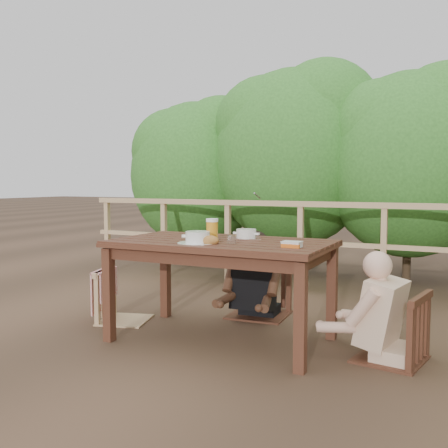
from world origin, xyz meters
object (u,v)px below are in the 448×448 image
at_px(soup_near, 198,238).
at_px(beer_glass, 212,230).
at_px(diner_right, 397,272).
at_px(soup_far, 246,235).
at_px(butter_tub, 292,245).
at_px(table, 221,291).
at_px(chair_right, 391,295).
at_px(chair_left, 124,273).
at_px(woman, 260,250).
at_px(chair_far, 259,260).
at_px(bread_roll, 210,241).
at_px(tumbler, 232,241).

relative_size(soup_near, beer_glass, 1.66).
relative_size(diner_right, soup_far, 4.63).
height_order(diner_right, butter_tub, diner_right).
height_order(table, butter_tub, butter_tub).
bearing_deg(chair_right, soup_far, -86.06).
distance_m(table, soup_far, 0.49).
xyz_separation_m(chair_left, beer_glass, (0.93, -0.12, 0.42)).
height_order(woman, butter_tub, woman).
distance_m(chair_far, beer_glass, 0.88).
xyz_separation_m(table, soup_near, (-0.09, -0.21, 0.43)).
relative_size(chair_left, butter_tub, 6.48).
distance_m(diner_right, bread_roll, 1.31).
distance_m(chair_left, woman, 1.23).
bearing_deg(bread_roll, butter_tub, 6.50).
bearing_deg(soup_near, soup_far, 65.57).
bearing_deg(beer_glass, soup_near, -93.92).
distance_m(bread_roll, tumbler, 0.16).
xyz_separation_m(woman, diner_right, (1.29, -0.72, 0.01)).
xyz_separation_m(table, diner_right, (1.28, 0.10, 0.23)).
bearing_deg(bread_roll, tumbler, 22.93).
bearing_deg(beer_glass, table, 7.14).
height_order(chair_far, bread_roll, chair_far).
bearing_deg(soup_far, diner_right, -5.95).
xyz_separation_m(chair_right, bread_roll, (-1.22, -0.33, 0.35)).
bearing_deg(soup_far, chair_right, -6.11).
bearing_deg(table, bread_roll, -83.77).
bearing_deg(chair_far, chair_left, -149.33).
bearing_deg(soup_near, chair_left, 160.29).
relative_size(chair_right, woman, 0.75).
distance_m(table, beer_glass, 0.48).
relative_size(chair_far, diner_right, 0.84).
xyz_separation_m(chair_far, woman, (0.00, 0.02, 0.08)).
distance_m(chair_right, diner_right, 0.16).
distance_m(soup_near, bread_roll, 0.11).
xyz_separation_m(soup_near, butter_tub, (0.71, 0.06, -0.02)).
relative_size(woman, diner_right, 0.98).
height_order(soup_near, soup_far, soup_near).
bearing_deg(chair_right, tumbler, -65.97).
bearing_deg(tumbler, soup_far, 98.31).
bearing_deg(woman, soup_near, 81.84).
height_order(diner_right, beer_glass, diner_right).
bearing_deg(butter_tub, chair_far, 124.44).
bearing_deg(soup_far, tumbler, -81.69).
height_order(woman, soup_far, woman).
relative_size(diner_right, tumbler, 16.12).
distance_m(woman, soup_near, 1.06).
bearing_deg(diner_right, table, 104.64).
distance_m(chair_far, soup_far, 0.66).
xyz_separation_m(chair_right, soup_near, (-1.33, -0.32, 0.36)).
bearing_deg(soup_near, beer_glass, 86.08).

